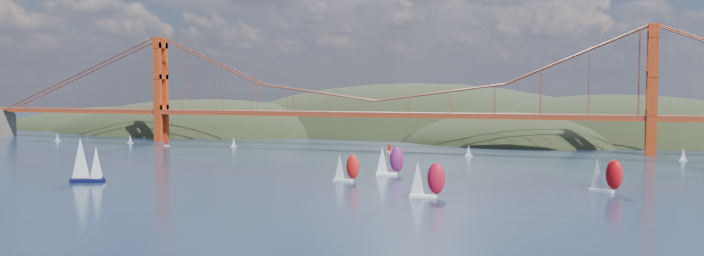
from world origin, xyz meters
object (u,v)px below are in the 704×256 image
racer_0 (346,167)px  racer_2 (605,175)px  racer_1 (426,179)px  sloop_navy (85,161)px  racer_rwb (389,160)px

racer_0 → racer_2: bearing=3.5°
racer_1 → racer_2: (43.99, 24.77, -0.08)m
racer_0 → racer_1: racer_1 is taller
racer_1 → racer_0: bearing=133.4°
sloop_navy → racer_1: (103.57, 4.36, -1.62)m
sloop_navy → racer_2: bearing=-9.8°
racer_0 → racer_2: size_ratio=0.91×
racer_2 → sloop_navy: bearing=-146.8°
racer_rwb → sloop_navy: bearing=-170.6°
sloop_navy → racer_rwb: bearing=7.9°
racer_1 → racer_rwb: 46.29m
racer_0 → racer_rwb: (8.38, 18.66, 0.52)m
sloop_navy → racer_rwb: sloop_navy is taller
sloop_navy → racer_0: size_ratio=1.59×
racer_1 → racer_2: racer_1 is taller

